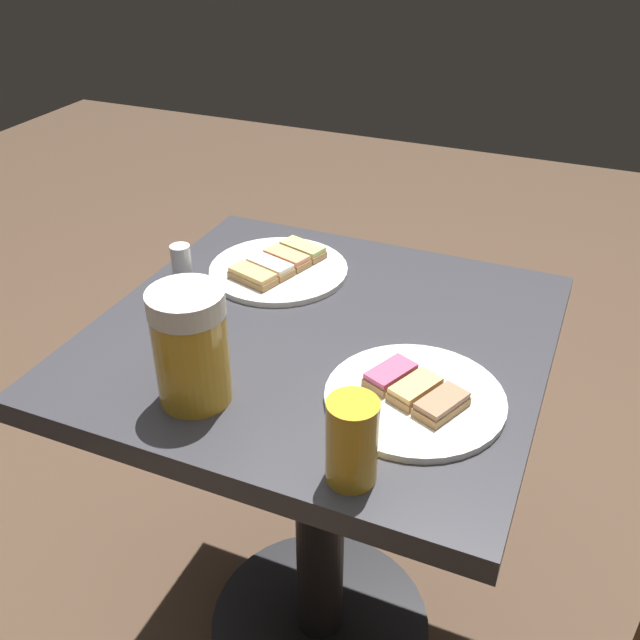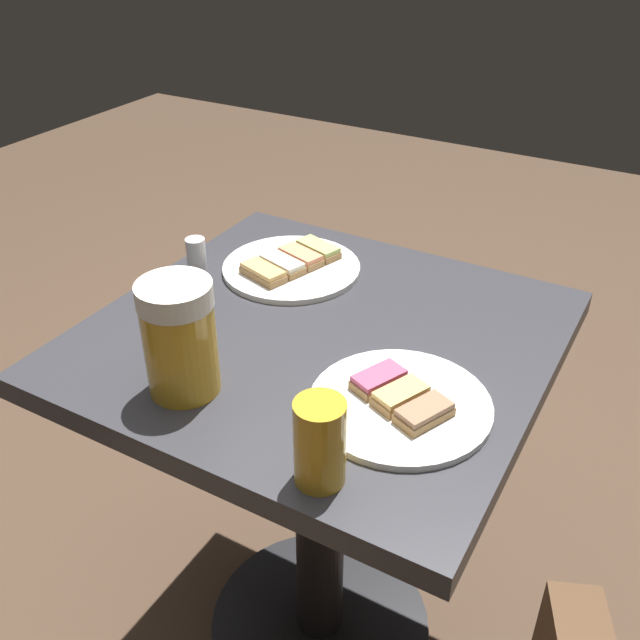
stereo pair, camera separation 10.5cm
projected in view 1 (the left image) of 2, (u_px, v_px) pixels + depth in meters
ground_plane at (320, 624)px, 1.46m from camera, size 6.00×6.00×0.00m
cafe_table at (320, 423)px, 1.17m from camera, size 0.67×0.64×0.72m
plate_near at (279, 268)px, 1.23m from camera, size 0.24×0.24×0.03m
plate_far at (415, 396)px, 0.93m from camera, size 0.24×0.24×0.03m
beer_mug at (190, 346)px, 0.90m from camera, size 0.12×0.13×0.16m
beer_glass_small at (352, 441)px, 0.79m from camera, size 0.06×0.06×0.11m
salt_shaker at (181, 261)px, 1.21m from camera, size 0.03×0.03×0.06m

